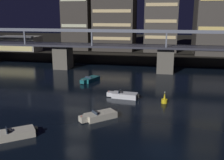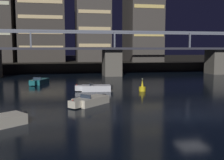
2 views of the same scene
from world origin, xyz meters
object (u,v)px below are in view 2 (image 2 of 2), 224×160
object	(u,v)px
speedboat_near_right	(90,101)
speedboat_near_left	(39,82)
river_bridge	(112,56)
channel_buoy	(142,88)
tower_west_tall	(42,26)
tower_central	(92,21)
speedboat_near_center	(95,88)

from	to	relation	value
speedboat_near_right	speedboat_near_left	bearing A→B (deg)	109.12
river_bridge	channel_buoy	xyz separation A→B (m)	(0.06, -22.13, -3.70)
tower_west_tall	speedboat_near_right	world-z (taller)	tower_west_tall
tower_central	speedboat_near_right	size ratio (longest dim) A/B	5.06
speedboat_near_left	channel_buoy	xyz separation A→B (m)	(14.39, -10.48, 0.06)
speedboat_near_left	speedboat_near_right	size ratio (longest dim) A/B	1.14
tower_west_tall	channel_buoy	xyz separation A→B (m)	(15.56, -43.49, -11.53)
tower_central	channel_buoy	xyz separation A→B (m)	(1.70, -43.42, -12.92)
channel_buoy	speedboat_near_left	bearing A→B (deg)	143.92
tower_west_tall	speedboat_near_center	world-z (taller)	tower_west_tall
speedboat_near_right	tower_west_tall	bearing A→B (deg)	98.35
river_bridge	tower_west_tall	size ratio (longest dim) A/B	5.20
tower_central	speedboat_near_left	xyz separation A→B (m)	(-12.69, -32.94, -12.98)
tower_west_tall	tower_central	bearing A→B (deg)	-0.30
speedboat_near_center	speedboat_near_right	world-z (taller)	same
speedboat_near_left	speedboat_near_center	size ratio (longest dim) A/B	0.98
river_bridge	speedboat_near_center	world-z (taller)	river_bridge
river_bridge	tower_central	size ratio (longest dim) A/B	4.57
channel_buoy	tower_west_tall	bearing A→B (deg)	109.68
tower_central	speedboat_near_center	size ratio (longest dim) A/B	4.34
river_bridge	tower_central	bearing A→B (deg)	94.38
tower_west_tall	tower_central	world-z (taller)	tower_central
speedboat_near_center	river_bridge	bearing A→B (deg)	73.09
tower_west_tall	speedboat_near_center	size ratio (longest dim) A/B	3.81
tower_west_tall	speedboat_near_left	xyz separation A→B (m)	(1.17, -33.01, -11.59)
tower_west_tall	speedboat_near_right	bearing A→B (deg)	-81.65
tower_west_tall	channel_buoy	world-z (taller)	tower_west_tall
speedboat_near_left	speedboat_near_right	world-z (taller)	same
speedboat_near_left	speedboat_near_center	xyz separation A→B (m)	(8.02, -9.09, 0.00)
tower_west_tall	tower_central	distance (m)	13.93
tower_west_tall	speedboat_near_left	distance (m)	35.01
river_bridge	tower_west_tall	bearing A→B (deg)	125.94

